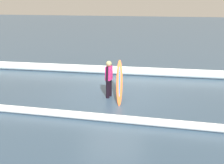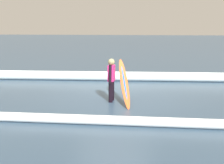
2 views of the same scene
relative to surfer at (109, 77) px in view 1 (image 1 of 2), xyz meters
name	(u,v)px [view 1 (image 1 of 2)]	position (x,y,z in m)	size (l,w,h in m)	color
ground_plane	(113,94)	(-0.06, -0.38, -0.81)	(128.59, 128.59, 0.00)	#31485E
surfer	(109,77)	(0.00, 0.00, 0.00)	(0.22, 0.58, 1.44)	black
surfboard	(119,81)	(-0.43, 0.03, -0.14)	(0.68, 2.03, 1.37)	#E55926
wave_crest_foreground	(92,69)	(1.95, -3.85, -0.60)	(0.43, 0.43, 14.91)	white
wave_crest_midground	(17,110)	(2.54, 2.57, -0.68)	(0.26, 0.26, 19.84)	white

